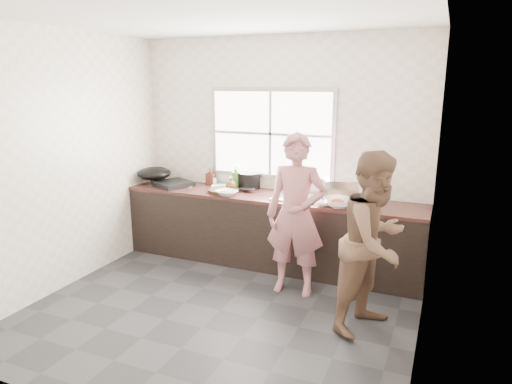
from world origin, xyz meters
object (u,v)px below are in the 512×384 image
at_px(woman, 296,220).
at_px(bottle_brown_short, 231,184).
at_px(bowl_mince, 227,193).
at_px(plate_food, 220,186).
at_px(bottle_green, 236,177).
at_px(bowl_held, 324,203).
at_px(bowl_crabs, 338,204).
at_px(person_side, 375,242).
at_px(pot_lid_right, 185,185).
at_px(dish_rack, 340,191).
at_px(bottle_brown_tall, 210,177).
at_px(cutting_board, 223,191).
at_px(glass_jar, 214,181).
at_px(wok, 154,173).
at_px(black_pot, 249,181).
at_px(burner, 173,184).
at_px(pot_lid_left, 166,184).

height_order(woman, bottle_brown_short, woman).
bearing_deg(bowl_mince, woman, -21.83).
bearing_deg(plate_food, bowl_mince, -53.06).
bearing_deg(bottle_green, bowl_held, -16.97).
xyz_separation_m(woman, bowl_crabs, (0.34, 0.40, 0.11)).
distance_m(bowl_mince, bottle_brown_short, 0.25).
xyz_separation_m(person_side, pot_lid_right, (-2.58, 1.06, 0.06)).
relative_size(person_side, dish_rack, 4.52).
height_order(person_side, plate_food, person_side).
bearing_deg(bottle_brown_tall, bowl_held, -15.07).
relative_size(cutting_board, glass_jar, 4.07).
xyz_separation_m(bowl_crabs, glass_jar, (-1.74, 0.44, 0.01)).
height_order(woman, bowl_mince, woman).
relative_size(bottle_brown_tall, pot_lid_right, 0.79).
bearing_deg(person_side, cutting_board, 88.49).
bearing_deg(wok, bottle_brown_tall, 20.04).
height_order(bowl_crabs, black_pot, black_pot).
xyz_separation_m(bowl_held, pot_lid_right, (-1.91, 0.25, -0.03)).
height_order(plate_food, glass_jar, glass_jar).
xyz_separation_m(plate_food, glass_jar, (-0.14, 0.08, 0.04)).
relative_size(bowl_mince, pot_lid_right, 0.94).
height_order(bottle_brown_short, burner, bottle_brown_short).
relative_size(bowl_held, pot_lid_left, 0.77).
distance_m(plate_food, burner, 0.61).
bearing_deg(bottle_green, bottle_brown_tall, 170.98).
relative_size(bottle_brown_short, burner, 0.39).
xyz_separation_m(glass_jar, burner, (-0.45, -0.26, -0.02)).
xyz_separation_m(burner, pot_lid_right, (0.12, 0.07, -0.02)).
bearing_deg(wok, black_pot, 11.48).
distance_m(bowl_held, black_pot, 1.17).
bearing_deg(bowl_mince, glass_jar, 132.60).
distance_m(cutting_board, pot_lid_left, 0.87).
height_order(woman, bowl_held, woman).
bearing_deg(bottle_brown_short, cutting_board, -116.39).
relative_size(plate_food, burner, 0.58).
height_order(plate_food, bottle_brown_tall, bottle_brown_tall).
bearing_deg(person_side, black_pot, 78.75).
relative_size(bowl_mince, dish_rack, 0.67).
bearing_deg(dish_rack, glass_jar, 153.02).
xyz_separation_m(person_side, bowl_held, (-0.67, 0.81, 0.09)).
distance_m(black_pot, wok, 1.27).
xyz_separation_m(pot_lid_left, pot_lid_right, (0.25, 0.05, -0.00)).
bearing_deg(plate_food, bottle_brown_short, -28.63).
bearing_deg(bottle_brown_tall, pot_lid_left, -155.86).
xyz_separation_m(bottle_green, wok, (-1.09, -0.19, -0.01)).
bearing_deg(plate_food, person_side, -28.82).
bearing_deg(glass_jar, cutting_board, -45.99).
xyz_separation_m(woman, bowl_held, (0.19, 0.40, 0.11)).
relative_size(woman, plate_food, 6.69).
bearing_deg(bowl_held, cutting_board, 174.02).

